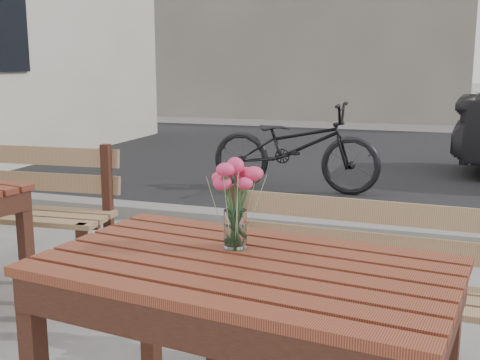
# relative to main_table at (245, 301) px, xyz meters

# --- Properties ---
(street) EXTENTS (30.00, 8.12, 0.12)m
(street) POSITION_rel_main_table_xyz_m (0.13, 5.20, -0.65)
(street) COLOR black
(street) RESTS_ON ground
(main_table) EXTENTS (1.41, 0.93, 0.81)m
(main_table) POSITION_rel_main_table_xyz_m (0.00, 0.00, 0.00)
(main_table) COLOR #5A2017
(main_table) RESTS_ON ground
(main_bench) EXTENTS (1.39, 0.46, 0.86)m
(main_bench) POSITION_rel_main_table_xyz_m (0.24, 0.94, -0.16)
(main_bench) COLOR #8C6848
(main_bench) RESTS_ON ground
(main_vase) EXTENTS (0.17, 0.17, 0.32)m
(main_vase) POSITION_rel_main_table_xyz_m (-0.08, 0.13, 0.33)
(main_vase) COLOR white
(main_vase) RESTS_ON main_table
(second_bench) EXTENTS (1.56, 0.57, 0.95)m
(second_bench) POSITION_rel_main_table_xyz_m (-2.13, 1.40, -0.10)
(second_bench) COLOR #8C6848
(second_bench) RESTS_ON ground
(bicycle) EXTENTS (1.91, 0.67, 1.00)m
(bicycle) POSITION_rel_main_table_xyz_m (-0.98, 4.76, -0.18)
(bicycle) COLOR black
(bicycle) RESTS_ON ground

